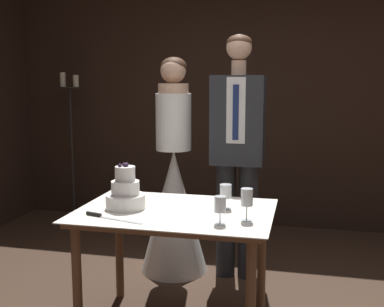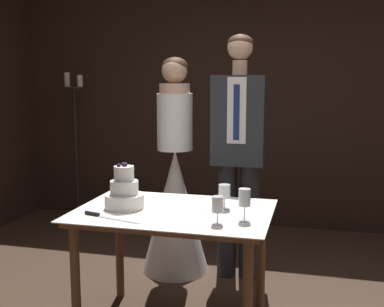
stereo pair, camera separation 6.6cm
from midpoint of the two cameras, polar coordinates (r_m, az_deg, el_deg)
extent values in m
cube|color=black|center=(5.13, 7.63, 7.67)|extent=(5.36, 0.12, 2.91)
cylinder|color=brown|center=(2.97, -12.99, -14.96)|extent=(0.06, 0.06, 0.72)
cylinder|color=brown|center=(2.69, 7.32, -17.38)|extent=(0.06, 0.06, 0.72)
cylinder|color=brown|center=(3.52, -8.04, -11.02)|extent=(0.06, 0.06, 0.72)
cylinder|color=brown|center=(3.28, 8.78, -12.48)|extent=(0.06, 0.06, 0.72)
cube|color=brown|center=(2.95, -1.52, -7.15)|extent=(1.12, 0.77, 0.03)
cube|color=white|center=(2.94, -1.53, -6.76)|extent=(1.18, 0.83, 0.01)
cylinder|color=white|center=(3.00, -7.37, -5.61)|extent=(0.24, 0.24, 0.09)
cylinder|color=white|center=(2.98, -7.40, -4.01)|extent=(0.17, 0.17, 0.08)
cylinder|color=white|center=(2.96, -7.44, -2.37)|extent=(0.12, 0.12, 0.09)
sphere|color=#2D1933|center=(2.95, -7.25, -1.33)|extent=(0.02, 0.02, 0.02)
sphere|color=#2D1933|center=(2.97, -7.25, -1.25)|extent=(0.02, 0.02, 0.02)
sphere|color=#2D1933|center=(2.97, -7.55, -1.27)|extent=(0.02, 0.02, 0.02)
sphere|color=#2D1933|center=(2.94, -8.04, -1.38)|extent=(0.02, 0.02, 0.02)
sphere|color=#2D1933|center=(2.94, -7.41, -1.37)|extent=(0.02, 0.02, 0.02)
cube|color=silver|center=(2.76, -8.00, -7.79)|extent=(0.28, 0.10, 0.00)
cylinder|color=black|center=(2.88, -11.09, -7.00)|extent=(0.10, 0.05, 0.02)
cylinder|color=silver|center=(2.66, 3.73, -8.34)|extent=(0.06, 0.06, 0.00)
cylinder|color=silver|center=(2.65, 3.74, -7.62)|extent=(0.01, 0.01, 0.07)
cylinder|color=silver|center=(2.63, 3.76, -6.02)|extent=(0.06, 0.06, 0.09)
cylinder|color=silver|center=(2.97, 4.48, -6.56)|extent=(0.07, 0.07, 0.00)
cylinder|color=silver|center=(2.96, 4.49, -5.91)|extent=(0.01, 0.01, 0.07)
cylinder|color=silver|center=(2.94, 4.50, -4.49)|extent=(0.07, 0.07, 0.08)
cylinder|color=maroon|center=(2.95, 4.50, -5.07)|extent=(0.06, 0.06, 0.02)
cylinder|color=silver|center=(2.73, 6.89, -7.94)|extent=(0.06, 0.06, 0.00)
cylinder|color=silver|center=(2.72, 6.91, -7.04)|extent=(0.01, 0.01, 0.08)
cylinder|color=silver|center=(2.70, 6.95, -5.18)|extent=(0.07, 0.07, 0.10)
cylinder|color=maroon|center=(2.71, 6.93, -5.89)|extent=(0.06, 0.06, 0.03)
cone|color=white|center=(3.90, -1.51, -6.81)|extent=(0.54, 0.54, 0.99)
cylinder|color=white|center=(3.78, -1.56, 3.77)|extent=(0.28, 0.28, 0.45)
cylinder|color=#DBAD8E|center=(3.76, -1.57, 7.72)|extent=(0.24, 0.24, 0.08)
sphere|color=#DBAD8E|center=(3.76, -1.58, 9.81)|extent=(0.20, 0.20, 0.20)
ellipsoid|color=#472D1E|center=(3.78, -1.52, 10.25)|extent=(0.20, 0.20, 0.15)
cylinder|color=#282B30|center=(3.83, 4.58, -7.87)|extent=(0.15, 0.15, 0.90)
cylinder|color=#282B30|center=(3.80, 7.27, -8.03)|extent=(0.15, 0.15, 0.90)
cube|color=#282B30|center=(3.67, 6.11, 3.93)|extent=(0.40, 0.24, 0.67)
cube|color=white|center=(3.54, 5.84, 5.08)|extent=(0.14, 0.01, 0.49)
cube|color=navy|center=(3.53, 5.82, 4.85)|extent=(0.04, 0.01, 0.40)
cylinder|color=#DBAD8E|center=(3.66, 6.21, 10.06)|extent=(0.11, 0.11, 0.11)
sphere|color=#DBAD8E|center=(3.66, 6.25, 12.41)|extent=(0.19, 0.19, 0.19)
ellipsoid|color=#472D1E|center=(3.67, 6.28, 12.92)|extent=(0.19, 0.19, 0.12)
cylinder|color=black|center=(5.52, -12.96, -7.64)|extent=(0.28, 0.28, 0.02)
cylinder|color=black|center=(5.36, -13.23, -0.14)|extent=(0.03, 0.03, 1.44)
cylinder|color=black|center=(5.30, -13.50, 7.63)|extent=(0.22, 0.22, 0.01)
cylinder|color=beige|center=(5.34, -14.25, 8.48)|extent=(0.06, 0.06, 0.15)
cylinder|color=beige|center=(5.27, -12.79, 8.39)|extent=(0.06, 0.06, 0.12)
camera|label=1|loc=(0.03, -89.43, 0.09)|focal=45.00mm
camera|label=2|loc=(0.03, 90.57, -0.09)|focal=45.00mm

